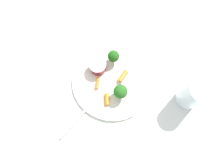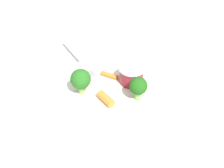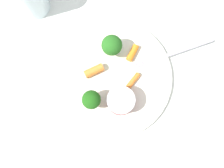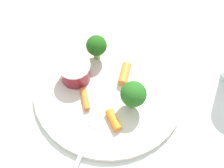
{
  "view_description": "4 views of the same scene",
  "coord_description": "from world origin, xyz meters",
  "px_view_note": "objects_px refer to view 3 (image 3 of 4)",
  "views": [
    {
      "loc": [
        0.19,
        -0.05,
        0.64
      ],
      "look_at": [
        0.02,
        -0.01,
        0.03
      ],
      "focal_mm": 31.22,
      "sensor_mm": 36.0,
      "label": 1
    },
    {
      "loc": [
        -0.05,
        0.48,
        0.42
      ],
      "look_at": [
        -0.01,
        -0.01,
        0.03
      ],
      "focal_mm": 45.69,
      "sensor_mm": 36.0,
      "label": 2
    },
    {
      "loc": [
        -0.14,
        -0.04,
        0.54
      ],
      "look_at": [
        -0.02,
        -0.01,
        0.02
      ],
      "focal_mm": 39.46,
      "sensor_mm": 36.0,
      "label": 3
    },
    {
      "loc": [
        0.24,
        -0.17,
        0.49
      ],
      "look_at": [
        0.0,
        0.0,
        0.02
      ],
      "focal_mm": 49.02,
      "sensor_mm": 36.0,
      "label": 4
    }
  ],
  "objects_px": {
    "broccoli_floret_0": "(112,45)",
    "broccoli_floret_1": "(91,100)",
    "plate": "(109,76)",
    "sauce_cup": "(121,101)",
    "fork": "(173,54)",
    "carrot_stick_1": "(133,80)",
    "carrot_stick_2": "(132,53)",
    "carrot_stick_0": "(93,73)"
  },
  "relations": [
    {
      "from": "carrot_stick_1",
      "to": "broccoli_floret_1",
      "type": "bearing_deg",
      "value": 134.09
    },
    {
      "from": "sauce_cup",
      "to": "fork",
      "type": "height_order",
      "value": "sauce_cup"
    },
    {
      "from": "sauce_cup",
      "to": "carrot_stick_0",
      "type": "relative_size",
      "value": 1.35
    },
    {
      "from": "carrot_stick_0",
      "to": "carrot_stick_2",
      "type": "bearing_deg",
      "value": -46.59
    },
    {
      "from": "sauce_cup",
      "to": "carrot_stick_0",
      "type": "bearing_deg",
      "value": 57.57
    },
    {
      "from": "sauce_cup",
      "to": "broccoli_floret_1",
      "type": "relative_size",
      "value": 1.05
    },
    {
      "from": "plate",
      "to": "carrot_stick_0",
      "type": "relative_size",
      "value": 6.5
    },
    {
      "from": "fork",
      "to": "carrot_stick_0",
      "type": "bearing_deg",
      "value": 119.93
    },
    {
      "from": "carrot_stick_1",
      "to": "plate",
      "type": "bearing_deg",
      "value": 92.8
    },
    {
      "from": "broccoli_floret_1",
      "to": "carrot_stick_2",
      "type": "distance_m",
      "value": 0.14
    },
    {
      "from": "broccoli_floret_1",
      "to": "fork",
      "type": "bearing_deg",
      "value": -43.02
    },
    {
      "from": "plate",
      "to": "broccoli_floret_1",
      "type": "distance_m",
      "value": 0.08
    },
    {
      "from": "carrot_stick_0",
      "to": "carrot_stick_2",
      "type": "distance_m",
      "value": 0.1
    },
    {
      "from": "carrot_stick_2",
      "to": "carrot_stick_0",
      "type": "bearing_deg",
      "value": 133.41
    },
    {
      "from": "plate",
      "to": "carrot_stick_1",
      "type": "xyz_separation_m",
      "value": [
        0.0,
        -0.05,
        0.01
      ]
    },
    {
      "from": "broccoli_floret_1",
      "to": "carrot_stick_2",
      "type": "relative_size",
      "value": 1.46
    },
    {
      "from": "broccoli_floret_0",
      "to": "plate",
      "type": "bearing_deg",
      "value": -170.39
    },
    {
      "from": "plate",
      "to": "broccoli_floret_0",
      "type": "xyz_separation_m",
      "value": [
        0.06,
        0.01,
        0.04
      ]
    },
    {
      "from": "sauce_cup",
      "to": "broccoli_floret_0",
      "type": "xyz_separation_m",
      "value": [
        0.11,
        0.05,
        0.02
      ]
    },
    {
      "from": "fork",
      "to": "carrot_stick_1",
      "type": "bearing_deg",
      "value": 139.58
    },
    {
      "from": "plate",
      "to": "carrot_stick_1",
      "type": "relative_size",
      "value": 6.62
    },
    {
      "from": "plate",
      "to": "sauce_cup",
      "type": "relative_size",
      "value": 4.82
    },
    {
      "from": "plate",
      "to": "broccoli_floret_0",
      "type": "height_order",
      "value": "broccoli_floret_0"
    },
    {
      "from": "carrot_stick_1",
      "to": "carrot_stick_2",
      "type": "relative_size",
      "value": 1.12
    },
    {
      "from": "broccoli_floret_1",
      "to": "fork",
      "type": "relative_size",
      "value": 0.34
    },
    {
      "from": "plate",
      "to": "sauce_cup",
      "type": "distance_m",
      "value": 0.07
    },
    {
      "from": "plate",
      "to": "carrot_stick_2",
      "type": "distance_m",
      "value": 0.07
    },
    {
      "from": "sauce_cup",
      "to": "fork",
      "type": "distance_m",
      "value": 0.16
    },
    {
      "from": "sauce_cup",
      "to": "broccoli_floret_1",
      "type": "height_order",
      "value": "broccoli_floret_1"
    },
    {
      "from": "broccoli_floret_0",
      "to": "broccoli_floret_1",
      "type": "height_order",
      "value": "broccoli_floret_0"
    },
    {
      "from": "fork",
      "to": "plate",
      "type": "bearing_deg",
      "value": 124.89
    },
    {
      "from": "sauce_cup",
      "to": "carrot_stick_1",
      "type": "height_order",
      "value": "sauce_cup"
    },
    {
      "from": "sauce_cup",
      "to": "carrot_stick_2",
      "type": "distance_m",
      "value": 0.11
    },
    {
      "from": "broccoli_floret_1",
      "to": "fork",
      "type": "distance_m",
      "value": 0.21
    },
    {
      "from": "broccoli_floret_0",
      "to": "sauce_cup",
      "type": "bearing_deg",
      "value": -155.77
    },
    {
      "from": "plate",
      "to": "carrot_stick_1",
      "type": "bearing_deg",
      "value": -87.2
    },
    {
      "from": "carrot_stick_1",
      "to": "broccoli_floret_0",
      "type": "bearing_deg",
      "value": 49.42
    },
    {
      "from": "plate",
      "to": "fork",
      "type": "relative_size",
      "value": 1.71
    },
    {
      "from": "broccoli_floret_1",
      "to": "carrot_stick_0",
      "type": "relative_size",
      "value": 1.29
    },
    {
      "from": "broccoli_floret_0",
      "to": "broccoli_floret_1",
      "type": "xyz_separation_m",
      "value": [
        -0.12,
        0.01,
        -0.0
      ]
    },
    {
      "from": "carrot_stick_2",
      "to": "fork",
      "type": "height_order",
      "value": "carrot_stick_2"
    },
    {
      "from": "plate",
      "to": "sauce_cup",
      "type": "bearing_deg",
      "value": -143.01
    }
  ]
}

